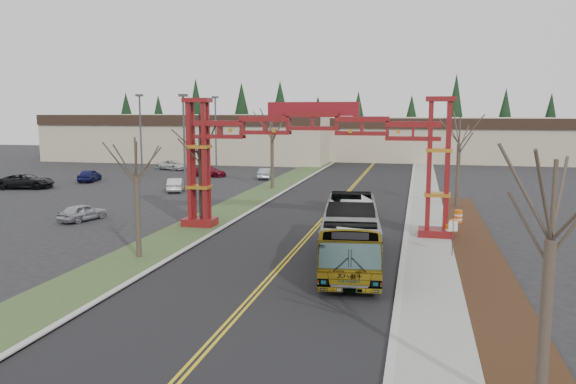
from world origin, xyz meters
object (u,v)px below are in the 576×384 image
(silver_sedan, at_px, (348,205))
(parked_car_mid_b, at_px, (90,175))
(parked_car_far_a, at_px, (266,173))
(parked_car_far_b, at_px, (172,165))
(bare_tree_median_near, at_px, (136,174))
(light_pole_near, at_px, (184,136))
(gateway_arch, at_px, (313,142))
(parked_car_near_b, at_px, (176,185))
(retail_building_east, at_px, (439,138))
(bare_tree_right_far, at_px, (459,144))
(barrel_mid, at_px, (453,226))
(bare_tree_median_mid, at_px, (200,147))
(barrel_north, at_px, (458,217))
(parked_car_near_c, at_px, (26,181))
(bare_tree_right_near, at_px, (551,241))
(street_sign, at_px, (453,231))
(parked_car_near_a, at_px, (82,212))
(barrel_south, at_px, (449,232))
(transit_bus, at_px, (351,234))
(parked_car_mid_a, at_px, (209,171))
(light_pole_far, at_px, (216,127))
(retail_building_west, at_px, (199,137))
(light_pole_mid, at_px, (141,129))
(bare_tree_median_far, at_px, (272,134))

(silver_sedan, height_order, parked_car_mid_b, silver_sedan)
(parked_car_far_a, xyz_separation_m, parked_car_far_b, (-15.45, 7.32, 0.02))
(bare_tree_median_near, distance_m, light_pole_near, 25.86)
(gateway_arch, bearing_deg, parked_car_near_b, 137.04)
(retail_building_east, bearing_deg, bare_tree_right_far, -90.00)
(silver_sedan, relative_size, barrel_mid, 5.55)
(parked_car_near_b, height_order, bare_tree_median_mid, bare_tree_median_mid)
(parked_car_far_a, xyz_separation_m, barrel_north, (20.69, -23.27, -0.14))
(parked_car_near_c, xyz_separation_m, barrel_mid, (42.27, -12.50, -0.32))
(bare_tree_median_near, bearing_deg, barrel_north, 37.87)
(bare_tree_right_near, relative_size, street_sign, 3.31)
(bare_tree_right_near, bearing_deg, parked_car_near_a, 141.41)
(bare_tree_median_mid, relative_size, barrel_south, 7.62)
(bare_tree_median_near, relative_size, street_sign, 3.20)
(bare_tree_median_near, height_order, bare_tree_median_mid, bare_tree_median_mid)
(retail_building_east, bearing_deg, barrel_north, -90.31)
(parked_car_near_a, height_order, parked_car_far_a, parked_car_far_a)
(bare_tree_median_near, relative_size, barrel_mid, 7.29)
(silver_sedan, height_order, parked_car_near_b, silver_sedan)
(transit_bus, bearing_deg, barrel_north, 56.67)
(parked_car_mid_a, bearing_deg, silver_sedan, -129.28)
(gateway_arch, xyz_separation_m, parked_car_near_a, (-17.23, 0.00, -5.35))
(silver_sedan, relative_size, parked_car_far_b, 1.05)
(retail_building_east, bearing_deg, barrel_south, -91.12)
(light_pole_far, bearing_deg, parked_car_near_b, -79.91)
(parked_car_near_b, distance_m, street_sign, 33.08)
(barrel_north, bearing_deg, barrel_south, -99.63)
(parked_car_near_c, distance_m, bare_tree_right_far, 43.42)
(parked_car_near_c, height_order, parked_car_mid_b, parked_car_near_c)
(parked_car_mid_b, bearing_deg, retail_building_west, -103.19)
(parked_car_mid_a, relative_size, street_sign, 2.17)
(bare_tree_right_near, bearing_deg, light_pole_mid, 126.72)
(bare_tree_median_mid, distance_m, barrel_north, 18.96)
(parked_car_far_b, distance_m, light_pole_mid, 9.23)
(parked_car_near_c, bearing_deg, bare_tree_median_mid, -133.44)
(light_pole_far, relative_size, barrel_mid, 11.12)
(parked_car_near_b, height_order, bare_tree_right_near, bare_tree_right_near)
(bare_tree_right_far, relative_size, barrel_south, 7.33)
(bare_tree_right_near, distance_m, barrel_south, 21.80)
(silver_sedan, bearing_deg, bare_tree_right_far, 21.12)
(silver_sedan, distance_m, bare_tree_median_near, 18.57)
(parked_car_far_a, bearing_deg, light_pole_near, 62.67)
(street_sign, xyz_separation_m, barrel_north, (0.94, 9.80, -0.97))
(barrel_north, bearing_deg, bare_tree_right_far, 87.56)
(parked_car_mid_b, relative_size, street_sign, 2.05)
(parked_car_mid_a, bearing_deg, bare_tree_median_near, -155.65)
(retail_building_east, relative_size, bare_tree_median_far, 4.74)
(bare_tree_median_near, distance_m, barrel_south, 19.22)
(light_pole_near, bearing_deg, barrel_south, -33.22)
(parked_car_near_b, relative_size, light_pole_near, 0.42)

